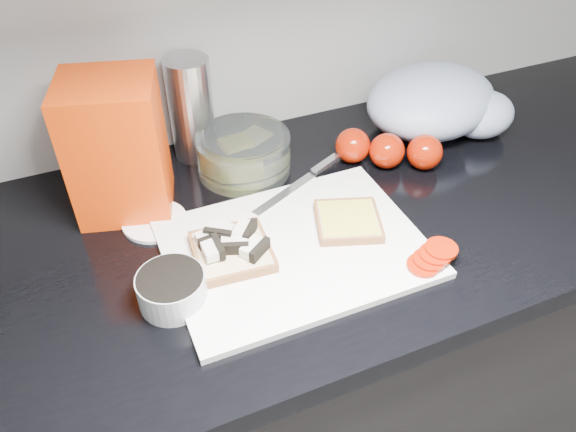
{
  "coord_description": "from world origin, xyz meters",
  "views": [
    {
      "loc": [
        -0.29,
        0.53,
        1.52
      ],
      "look_at": [
        -0.03,
        1.15,
        0.95
      ],
      "focal_mm": 35.0,
      "sensor_mm": 36.0,
      "label": 1
    }
  ],
  "objects_px": {
    "glass_bowl": "(243,154)",
    "steel_canister": "(191,109)",
    "bread_bag": "(117,147)",
    "cutting_board": "(295,248)"
  },
  "relations": [
    {
      "from": "glass_bowl",
      "to": "steel_canister",
      "type": "xyz_separation_m",
      "value": [
        -0.07,
        0.09,
        0.06
      ]
    },
    {
      "from": "glass_bowl",
      "to": "bread_bag",
      "type": "distance_m",
      "value": 0.23
    },
    {
      "from": "steel_canister",
      "to": "glass_bowl",
      "type": "bearing_deg",
      "value": -52.59
    },
    {
      "from": "cutting_board",
      "to": "bread_bag",
      "type": "height_order",
      "value": "bread_bag"
    },
    {
      "from": "cutting_board",
      "to": "steel_canister",
      "type": "relative_size",
      "value": 2.03
    },
    {
      "from": "cutting_board",
      "to": "steel_canister",
      "type": "distance_m",
      "value": 0.35
    },
    {
      "from": "bread_bag",
      "to": "cutting_board",
      "type": "bearing_deg",
      "value": -30.35
    },
    {
      "from": "glass_bowl",
      "to": "cutting_board",
      "type": "bearing_deg",
      "value": -90.09
    },
    {
      "from": "glass_bowl",
      "to": "steel_canister",
      "type": "relative_size",
      "value": 0.89
    },
    {
      "from": "steel_canister",
      "to": "cutting_board",
      "type": "bearing_deg",
      "value": -78.52
    }
  ]
}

